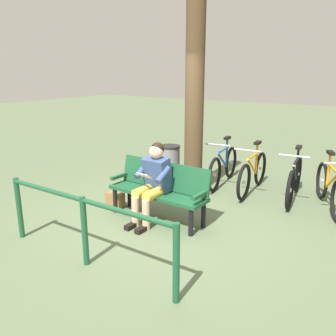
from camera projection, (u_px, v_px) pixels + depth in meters
ground_plane at (161, 223)px, 5.33m from camera, size 40.00×40.00×0.00m
bench at (160, 187)px, 5.39m from camera, size 1.62×0.54×0.87m
person_reading at (153, 179)px, 5.22m from camera, size 0.50×0.78×1.20m
handbag at (115, 200)px, 5.93m from camera, size 0.32×0.20×0.24m
tree_trunk at (195, 96)px, 6.19m from camera, size 0.33×0.33×3.56m
litter_bin at (170, 165)px, 6.98m from camera, size 0.42×0.42×0.80m
bicycle_green at (329, 188)px, 5.78m from camera, size 0.75×1.56×0.94m
bicycle_black at (294, 180)px, 6.20m from camera, size 0.48×1.67×0.94m
bicycle_purple at (253, 173)px, 6.58m from camera, size 0.48×1.68×0.94m
bicycle_silver at (223, 167)px, 7.04m from camera, size 0.48×1.67×0.94m
railing_fence at (84, 219)px, 4.05m from camera, size 2.60×0.08×0.85m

